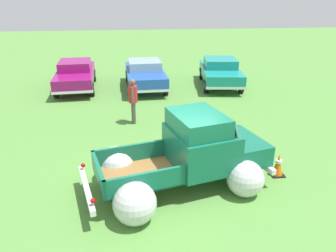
{
  "coord_description": "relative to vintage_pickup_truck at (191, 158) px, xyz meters",
  "views": [
    {
      "loc": [
        -1.09,
        -6.93,
        4.57
      ],
      "look_at": [
        0.0,
        1.72,
        0.98
      ],
      "focal_mm": 34.03,
      "sensor_mm": 36.0,
      "label": 1
    }
  ],
  "objects": [
    {
      "name": "ground_plane",
      "position": [
        -0.38,
        -0.09,
        -0.76
      ],
      "size": [
        80.0,
        80.0,
        0.0
      ],
      "primitive_type": "plane",
      "color": "#548C3D"
    },
    {
      "name": "lane_cone_0",
      "position": [
        2.45,
        0.11,
        -0.45
      ],
      "size": [
        0.36,
        0.36,
        0.63
      ],
      "color": "black",
      "rests_on": "ground"
    },
    {
      "name": "spectator_0",
      "position": [
        -1.34,
        4.47,
        0.22
      ],
      "size": [
        0.37,
        0.54,
        1.72
      ],
      "rotation": [
        0.0,
        0.0,
        3.05
      ],
      "color": "#4C4742",
      "rests_on": "ground"
    },
    {
      "name": "show_car_1",
      "position": [
        -0.61,
        9.42,
        0.03
      ],
      "size": [
        2.06,
        4.52,
        1.43
      ],
      "rotation": [
        0.0,
        0.0,
        -1.54
      ],
      "color": "black",
      "rests_on": "ground"
    },
    {
      "name": "vintage_pickup_truck",
      "position": [
        0.0,
        0.0,
        0.0
      ],
      "size": [
        4.94,
        3.58,
        1.96
      ],
      "rotation": [
        0.0,
        0.0,
        0.24
      ],
      "color": "black",
      "rests_on": "ground"
    },
    {
      "name": "show_car_0",
      "position": [
        -4.2,
        9.75,
        0.03
      ],
      "size": [
        2.14,
        4.72,
        1.43
      ],
      "rotation": [
        0.0,
        0.0,
        -1.51
      ],
      "color": "black",
      "rests_on": "ground"
    },
    {
      "name": "show_car_2",
      "position": [
        3.43,
        9.42,
        0.03
      ],
      "size": [
        2.53,
        4.62,
        1.43
      ],
      "rotation": [
        0.0,
        0.0,
        -1.71
      ],
      "color": "black",
      "rests_on": "ground"
    }
  ]
}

